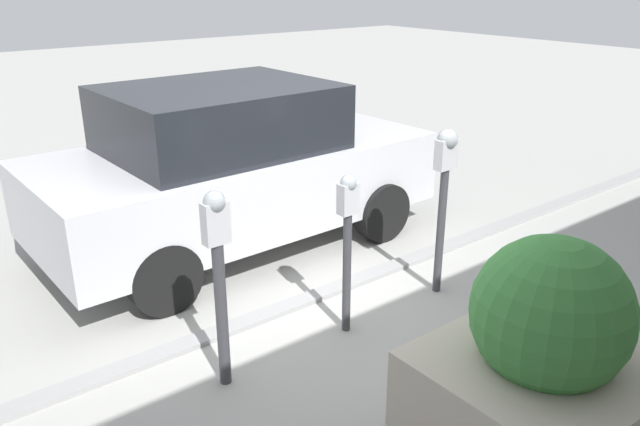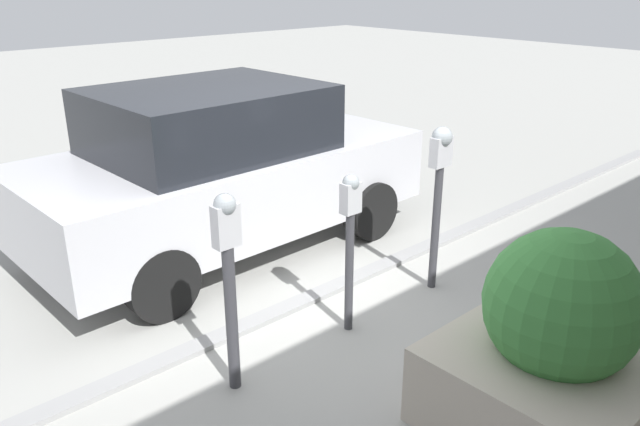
{
  "view_description": "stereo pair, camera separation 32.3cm",
  "coord_description": "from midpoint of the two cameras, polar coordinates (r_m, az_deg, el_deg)",
  "views": [
    {
      "loc": [
        -2.71,
        -3.59,
        2.57
      ],
      "look_at": [
        0.0,
        -0.12,
        0.86
      ],
      "focal_mm": 35.0,
      "sensor_mm": 36.0,
      "label": 1
    },
    {
      "loc": [
        -2.95,
        -3.38,
        2.57
      ],
      "look_at": [
        0.0,
        -0.12,
        0.86
      ],
      "focal_mm": 35.0,
      "sensor_mm": 36.0,
      "label": 2
    }
  ],
  "objects": [
    {
      "name": "ground_plane",
      "position": [
        5.17,
        -2.73,
        -8.53
      ],
      "size": [
        40.0,
        40.0,
        0.0
      ],
      "primitive_type": "plane",
      "color": "#999993"
    },
    {
      "name": "curb_strip",
      "position": [
        5.22,
        -3.3,
        -8.01
      ],
      "size": [
        13.5,
        0.16,
        0.04
      ],
      "color": "gray",
      "rests_on": "ground_plane"
    },
    {
      "name": "parking_meter_nearest",
      "position": [
        3.9,
        -10.73,
        -5.02
      ],
      "size": [
        0.16,
        0.14,
        1.35
      ],
      "color": "#38383D",
      "rests_on": "ground_plane"
    },
    {
      "name": "parking_meter_second",
      "position": [
        4.5,
        0.71,
        -1.56
      ],
      "size": [
        0.14,
        0.12,
        1.24
      ],
      "color": "#38383D",
      "rests_on": "ground_plane"
    },
    {
      "name": "parking_meter_middle",
      "position": [
        5.14,
        9.1,
        3.38
      ],
      "size": [
        0.2,
        0.17,
        1.42
      ],
      "color": "#38383D",
      "rests_on": "ground_plane"
    },
    {
      "name": "planter_box",
      "position": [
        3.91,
        18.47,
        -11.67
      ],
      "size": [
        1.31,
        1.18,
        1.25
      ],
      "color": "#B2A899",
      "rests_on": "ground_plane"
    },
    {
      "name": "parked_car_front",
      "position": [
        6.05,
        -10.53,
        4.02
      ],
      "size": [
        3.84,
        1.85,
        1.6
      ],
      "rotation": [
        0.0,
        0.0,
        0.02
      ],
      "color": "#B7B7BC",
      "rests_on": "ground_plane"
    }
  ]
}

